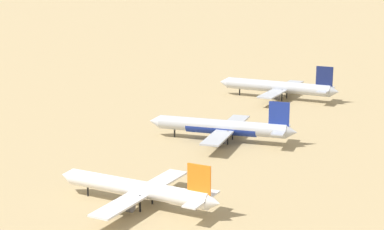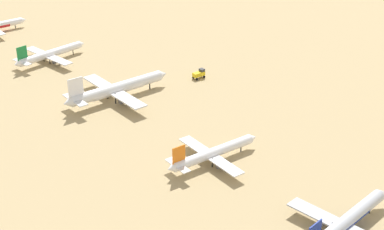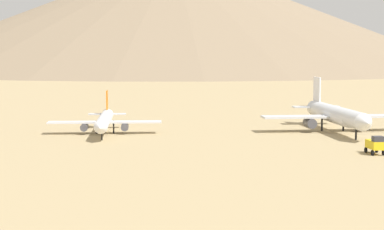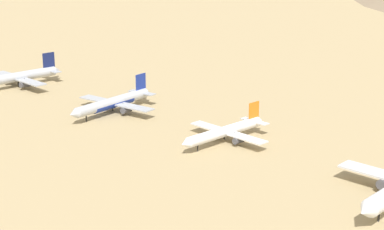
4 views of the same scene
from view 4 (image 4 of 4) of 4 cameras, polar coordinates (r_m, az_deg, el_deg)
parked_jet_0 at (r=262.08m, az=-16.16°, el=3.41°), size 43.08×35.31×12.50m
parked_jet_1 at (r=216.45m, az=-7.38°, el=1.17°), size 40.09×32.56×11.56m
parked_jet_2 at (r=184.43m, az=3.19°, el=-1.55°), size 35.19×28.87×10.24m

